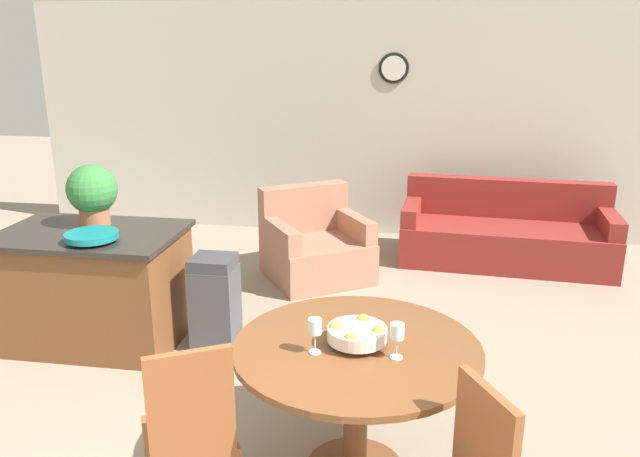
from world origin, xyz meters
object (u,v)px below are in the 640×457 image
wine_glass_left (315,328)px  potted_plant (92,192)px  kitchen_island (95,286)px  trash_bin (215,303)px  armchair (315,248)px  couch (505,236)px  dining_chair_near_left (190,428)px  dining_table (356,376)px  teal_bowl (92,236)px  wine_glass_right (397,333)px  fruit_bowl (357,333)px

wine_glass_left → potted_plant: 2.52m
wine_glass_left → kitchen_island: bearing=144.8°
kitchen_island → trash_bin: (0.95, 0.04, -0.09)m
armchair → wine_glass_left: bearing=-113.8°
kitchen_island → couch: (3.36, 2.36, -0.16)m
potted_plant → trash_bin: (0.97, -0.13, -0.79)m
dining_chair_near_left → armchair: bearing=61.3°
dining_table → teal_bowl: size_ratio=3.42×
couch → armchair: size_ratio=1.78×
dining_chair_near_left → wine_glass_right: dining_chair_near_left is taller
teal_bowl → potted_plant: (-0.18, 0.39, 0.22)m
fruit_bowl → dining_chair_near_left: bearing=-146.6°
wine_glass_right → teal_bowl: same height
fruit_bowl → kitchen_island: (-2.15, 1.27, -0.40)m
dining_chair_near_left → wine_glass_right: (0.93, 0.38, 0.38)m
dining_table → armchair: (-0.70, 2.88, -0.31)m
kitchen_island → wine_glass_right: bearing=-30.2°
dining_chair_near_left → armchair: dining_chair_near_left is taller
fruit_bowl → kitchen_island: 2.53m
wine_glass_right → potted_plant: 2.84m
teal_bowl → trash_bin: 1.01m
teal_bowl → potted_plant: 0.48m
wine_glass_left → trash_bin: wine_glass_left is taller
dining_table → dining_chair_near_left: bearing=-146.5°
teal_bowl → trash_bin: bearing=18.3°
dining_table → armchair: size_ratio=1.04×
dining_chair_near_left → kitchen_island: bearing=101.0°
wine_glass_left → couch: 4.04m
couch → teal_bowl: bearing=-137.0°
dining_table → trash_bin: (-1.21, 1.31, -0.24)m
wine_glass_left → fruit_bowl: bearing=29.0°
dining_table → couch: 3.84m
fruit_bowl → armchair: (-0.70, 2.88, -0.55)m
fruit_bowl → wine_glass_right: 0.24m
couch → wine_glass_left: bearing=-106.4°
dining_table → wine_glass_right: wine_glass_right is taller
armchair → trash_bin: bearing=-141.2°
teal_bowl → dining_table: bearing=-27.6°
trash_bin → dining_table: bearing=-47.3°
wine_glass_right → armchair: (-0.90, 2.98, -0.62)m
armchair → wine_glass_right: bearing=-106.5°
wine_glass_right → kitchen_island: size_ratio=0.13×
dining_table → dining_chair_near_left: (-0.73, -0.48, -0.07)m
dining_table → wine_glass_left: (-0.20, -0.11, 0.31)m
kitchen_island → couch: kitchen_island is taller
wine_glass_left → couch: size_ratio=0.08×
dining_chair_near_left → teal_bowl: 2.03m
couch → armchair: (-1.91, -0.75, 0.01)m
dining_table → potted_plant: (-2.18, 1.43, 0.55)m
potted_plant → kitchen_island: bearing=-80.6°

